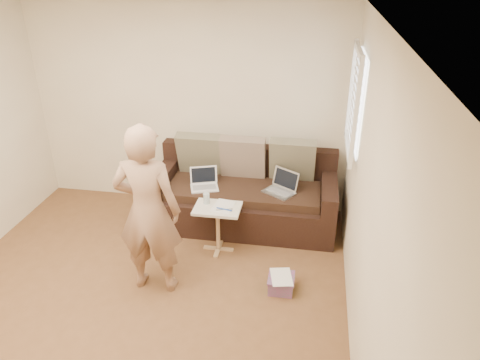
{
  "coord_description": "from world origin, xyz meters",
  "views": [
    {
      "loc": [
        1.54,
        -2.99,
        3.02
      ],
      "look_at": [
        0.8,
        1.4,
        0.78
      ],
      "focal_mm": 33.73,
      "sensor_mm": 36.0,
      "label": 1
    }
  ],
  "objects_px": {
    "person": "(148,211)",
    "drinking_glass": "(206,198)",
    "sofa": "(244,192)",
    "side_table": "(218,229)",
    "laptop_white": "(204,189)",
    "striped_box": "(281,283)",
    "laptop_silver": "(279,193)"
  },
  "relations": [
    {
      "from": "laptop_white",
      "to": "side_table",
      "type": "relative_size",
      "value": 0.58
    },
    {
      "from": "drinking_glass",
      "to": "laptop_silver",
      "type": "bearing_deg",
      "value": 29.9
    },
    {
      "from": "side_table",
      "to": "person",
      "type": "bearing_deg",
      "value": -125.75
    },
    {
      "from": "laptop_silver",
      "to": "striped_box",
      "type": "relative_size",
      "value": 1.34
    },
    {
      "from": "striped_box",
      "to": "drinking_glass",
      "type": "bearing_deg",
      "value": 144.51
    },
    {
      "from": "laptop_silver",
      "to": "drinking_glass",
      "type": "relative_size",
      "value": 2.9
    },
    {
      "from": "sofa",
      "to": "striped_box",
      "type": "height_order",
      "value": "sofa"
    },
    {
      "from": "striped_box",
      "to": "sofa",
      "type": "bearing_deg",
      "value": 115.23
    },
    {
      "from": "drinking_glass",
      "to": "sofa",
      "type": "bearing_deg",
      "value": 59.39
    },
    {
      "from": "person",
      "to": "drinking_glass",
      "type": "bearing_deg",
      "value": -117.43
    },
    {
      "from": "laptop_silver",
      "to": "drinking_glass",
      "type": "distance_m",
      "value": 0.88
    },
    {
      "from": "person",
      "to": "side_table",
      "type": "distance_m",
      "value": 1.05
    },
    {
      "from": "person",
      "to": "drinking_glass",
      "type": "relative_size",
      "value": 14.48
    },
    {
      "from": "sofa",
      "to": "person",
      "type": "height_order",
      "value": "person"
    },
    {
      "from": "person",
      "to": "laptop_silver",
      "type": "bearing_deg",
      "value": -134.84
    },
    {
      "from": "drinking_glass",
      "to": "side_table",
      "type": "bearing_deg",
      "value": -25.62
    },
    {
      "from": "sofa",
      "to": "laptop_white",
      "type": "bearing_deg",
      "value": -160.76
    },
    {
      "from": "laptop_white",
      "to": "striped_box",
      "type": "distance_m",
      "value": 1.52
    },
    {
      "from": "side_table",
      "to": "striped_box",
      "type": "bearing_deg",
      "value": -37.04
    },
    {
      "from": "person",
      "to": "side_table",
      "type": "height_order",
      "value": "person"
    },
    {
      "from": "sofa",
      "to": "side_table",
      "type": "height_order",
      "value": "sofa"
    },
    {
      "from": "laptop_white",
      "to": "striped_box",
      "type": "height_order",
      "value": "laptop_white"
    },
    {
      "from": "striped_box",
      "to": "laptop_white",
      "type": "bearing_deg",
      "value": 134.39
    },
    {
      "from": "person",
      "to": "striped_box",
      "type": "xyz_separation_m",
      "value": [
        1.27,
        0.13,
        -0.79
      ]
    },
    {
      "from": "laptop_white",
      "to": "drinking_glass",
      "type": "distance_m",
      "value": 0.43
    },
    {
      "from": "sofa",
      "to": "drinking_glass",
      "type": "distance_m",
      "value": 0.68
    },
    {
      "from": "laptop_silver",
      "to": "drinking_glass",
      "type": "bearing_deg",
      "value": -117.3
    },
    {
      "from": "laptop_silver",
      "to": "side_table",
      "type": "distance_m",
      "value": 0.84
    },
    {
      "from": "laptop_white",
      "to": "striped_box",
      "type": "bearing_deg",
      "value": -64.52
    },
    {
      "from": "person",
      "to": "drinking_glass",
      "type": "distance_m",
      "value": 0.89
    },
    {
      "from": "person",
      "to": "striped_box",
      "type": "relative_size",
      "value": 6.7
    },
    {
      "from": "side_table",
      "to": "striped_box",
      "type": "distance_m",
      "value": 0.97
    }
  ]
}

